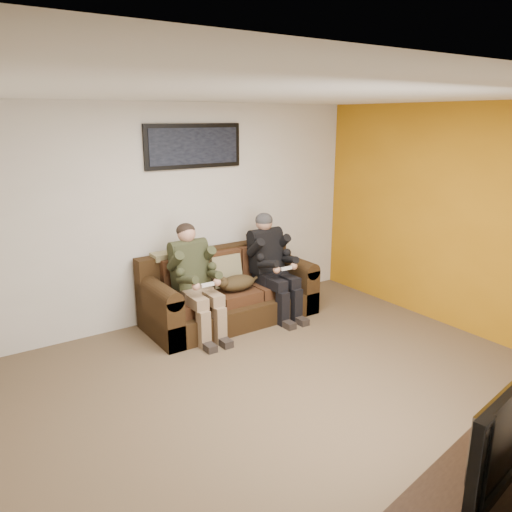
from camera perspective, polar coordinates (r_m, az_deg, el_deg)
floor at (r=4.77m, az=4.39°, el=-15.06°), size 5.00×5.00×0.00m
ceiling at (r=4.11m, az=5.18°, el=17.92°), size 5.00×5.00×0.00m
wall_back at (r=6.13m, az=-8.58°, el=4.79°), size 5.00×0.00×5.00m
wall_right at (r=6.11m, az=23.39°, el=3.65°), size 0.00×4.50×4.50m
accent_wall_right at (r=6.10m, az=23.34°, el=3.64°), size 0.00×4.50×4.50m
sofa at (r=6.20m, az=-3.26°, el=-4.30°), size 2.09×0.90×0.86m
throw_pillow at (r=6.14m, az=-3.49°, el=-1.69°), size 0.40×0.19×0.40m
throw_blanket at (r=5.98m, az=-9.84°, el=0.11°), size 0.43×0.21×0.08m
person_left at (r=5.68m, az=-7.06°, el=-2.13°), size 0.51×0.87×1.27m
person_right at (r=6.22m, az=1.77°, el=-0.42°), size 0.51×0.86×1.28m
cat at (r=5.97m, az=-2.31°, el=-3.09°), size 0.66×0.26×0.24m
framed_poster at (r=6.09m, az=-7.12°, el=12.37°), size 1.25×0.05×0.52m
tv_stand at (r=3.48m, az=24.38°, el=-24.83°), size 1.62×0.76×0.49m
television at (r=3.16m, az=25.55°, el=-16.99°), size 1.10×0.32×0.63m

